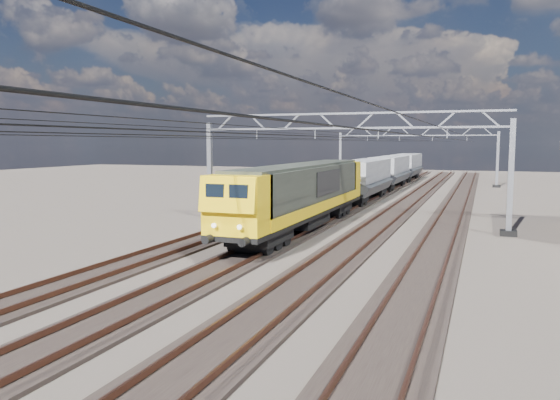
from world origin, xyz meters
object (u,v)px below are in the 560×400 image
(locomotive, at_px, (302,192))
(hopper_wagon_lead, at_px, (364,177))
(hopper_wagon_mid, at_px, (390,169))
(hopper_wagon_third, at_px, (407,165))
(catenary_gantry_mid, at_px, (346,165))
(catenary_gantry_far, at_px, (415,154))

(locomotive, relative_size, hopper_wagon_lead, 1.62)
(hopper_wagon_mid, bearing_deg, locomotive, -90.00)
(hopper_wagon_lead, xyz_separation_m, hopper_wagon_third, (0.00, 28.40, 0.00))
(catenary_gantry_mid, height_order, catenary_gantry_far, same)
(hopper_wagon_third, bearing_deg, hopper_wagon_mid, -90.00)
(catenary_gantry_far, relative_size, hopper_wagon_lead, 1.53)
(catenary_gantry_far, xyz_separation_m, hopper_wagon_lead, (-2.00, -20.85, -1.67))
(catenary_gantry_far, relative_size, hopper_wagon_third, 1.53)
(locomotive, height_order, hopper_wagon_mid, locomotive)
(locomotive, relative_size, hopper_wagon_third, 1.62)
(hopper_wagon_mid, distance_m, hopper_wagon_third, 14.20)
(catenary_gantry_mid, bearing_deg, hopper_wagon_third, 92.63)
(catenary_gantry_mid, xyz_separation_m, locomotive, (-2.00, -2.54, -1.58))
(catenary_gantry_mid, xyz_separation_m, catenary_gantry_far, (0.00, 36.00, 0.00))
(locomotive, distance_m, hopper_wagon_third, 46.10)
(catenary_gantry_far, bearing_deg, hopper_wagon_third, 104.83)
(catenary_gantry_far, height_order, hopper_wagon_mid, catenary_gantry_far)
(hopper_wagon_lead, bearing_deg, hopper_wagon_third, 90.00)
(hopper_wagon_lead, relative_size, hopper_wagon_third, 1.00)
(catenary_gantry_mid, height_order, locomotive, catenary_gantry_mid)
(hopper_wagon_mid, xyz_separation_m, hopper_wagon_third, (0.00, 14.20, 0.00))
(hopper_wagon_lead, distance_m, hopper_wagon_mid, 14.20)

